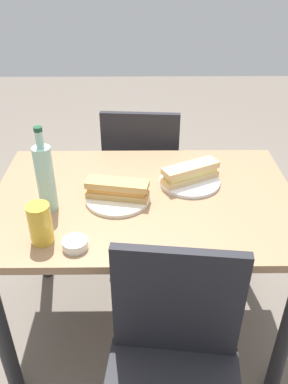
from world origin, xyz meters
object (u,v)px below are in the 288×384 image
at_px(plate_near, 118,198).
at_px(baguette_sandwich_far, 190,172).
at_px(knife_far, 181,174).
at_px(olive_bowl, 75,244).
at_px(chair_far, 142,171).
at_px(baguette_sandwich_near, 117,189).
at_px(plate_far, 190,181).
at_px(dining_table, 144,220).
at_px(chair_near, 173,370).
at_px(knife_near, 118,188).
at_px(water_bottle, 45,177).
at_px(beer_glass, 40,224).

bearing_deg(plate_near, baguette_sandwich_far, 22.92).
relative_size(knife_far, olive_bowl, 1.72).
xyz_separation_m(chair_far, baguette_sandwich_near, (-0.09, -0.61, 0.27)).
height_order(plate_far, baguette_sandwich_far, baguette_sandwich_far).
distance_m(dining_table, chair_far, 0.60).
relative_size(chair_far, knife_far, 6.16).
relative_size(chair_near, plate_near, 3.58).
bearing_deg(olive_bowl, chair_far, 76.17).
distance_m(plate_near, plate_far, 0.31).
relative_size(knife_near, baguette_sandwich_far, 0.75).
height_order(chair_near, water_bottle, water_bottle).
relative_size(chair_near, water_bottle, 2.72).
xyz_separation_m(beer_glass, olive_bowl, (0.11, -0.04, -0.05)).
bearing_deg(knife_near, baguette_sandwich_far, 13.22).
distance_m(dining_table, knife_far, 0.24).
height_order(chair_near, baguette_sandwich_near, chair_near).
bearing_deg(chair_far, baguette_sandwich_far, -68.48).
bearing_deg(plate_near, chair_near, -72.30).
height_order(chair_near, knife_far, chair_near).
bearing_deg(knife_near, chair_near, -73.63).
bearing_deg(olive_bowl, baguette_sandwich_far, 43.93).
xyz_separation_m(chair_near, olive_bowl, (-0.30, 0.29, 0.24)).
bearing_deg(beer_glass, knife_far, 39.38).
distance_m(chair_near, beer_glass, 0.60).
xyz_separation_m(water_bottle, beer_glass, (0.01, -0.19, -0.06)).
xyz_separation_m(plate_near, water_bottle, (-0.25, -0.05, 0.12)).
bearing_deg(plate_near, beer_glass, -134.65).
distance_m(knife_near, water_bottle, 0.29).
height_order(baguette_sandwich_near, water_bottle, water_bottle).
relative_size(baguette_sandwich_far, water_bottle, 0.75).
bearing_deg(baguette_sandwich_near, knife_near, 91.51).
bearing_deg(knife_near, water_bottle, -157.74).
height_order(knife_near, water_bottle, water_bottle).
height_order(plate_far, knife_far, knife_far).
bearing_deg(baguette_sandwich_far, beer_glass, -145.45).
bearing_deg(chair_far, knife_far, -70.44).
xyz_separation_m(water_bottle, olive_bowl, (0.12, -0.23, -0.12)).
height_order(chair_far, plate_far, chair_far).
relative_size(baguette_sandwich_far, beer_glass, 1.73).
relative_size(plate_far, baguette_sandwich_far, 1.01).
xyz_separation_m(knife_near, baguette_sandwich_far, (0.29, 0.07, 0.03)).
distance_m(dining_table, water_bottle, 0.43).
bearing_deg(knife_far, dining_table, -137.77).
relative_size(baguette_sandwich_near, water_bottle, 0.75).
bearing_deg(chair_far, dining_table, -89.38).
distance_m(beer_glass, olive_bowl, 0.13).
xyz_separation_m(chair_near, beer_glass, (-0.42, 0.32, 0.29)).
bearing_deg(water_bottle, baguette_sandwich_far, 17.52).
bearing_deg(chair_far, chair_near, -85.80).
bearing_deg(baguette_sandwich_near, chair_far, 81.28).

